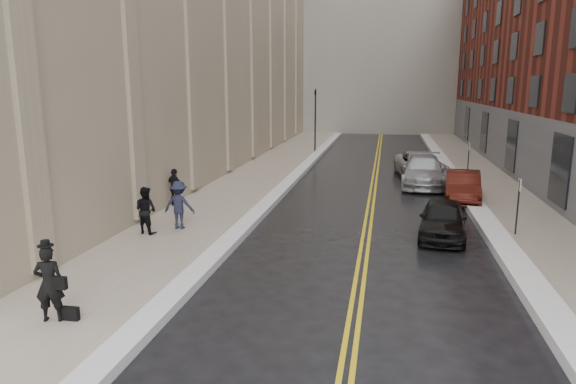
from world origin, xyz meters
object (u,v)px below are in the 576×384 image
at_px(car_maroon, 463,187).
at_px(pedestrian_c, 175,187).
at_px(car_black, 443,219).
at_px(car_silver_far, 421,165).
at_px(pedestrian_main, 49,284).
at_px(car_silver_near, 423,171).
at_px(pedestrian_b, 179,205).
at_px(pedestrian_a, 146,210).

relative_size(car_maroon, pedestrian_c, 2.62).
height_order(car_black, car_silver_far, car_silver_far).
bearing_deg(car_silver_far, pedestrian_main, -121.13).
bearing_deg(car_silver_far, car_maroon, -82.65).
bearing_deg(car_silver_near, pedestrian_b, -127.60).
bearing_deg(pedestrian_a, pedestrian_main, 114.66).
distance_m(car_black, car_silver_far, 12.51).
bearing_deg(pedestrian_b, car_silver_near, -131.93).
distance_m(car_black, pedestrian_c, 11.69).
bearing_deg(car_silver_far, pedestrian_b, -132.70).
distance_m(car_maroon, pedestrian_main, 19.13).
relative_size(car_maroon, pedestrian_a, 2.55).
bearing_deg(pedestrian_b, car_black, -174.42).
height_order(car_maroon, pedestrian_c, pedestrian_c).
distance_m(pedestrian_b, pedestrian_c, 3.84).
height_order(car_black, pedestrian_main, pedestrian_main).
xyz_separation_m(car_maroon, pedestrian_c, (-13.00, -4.06, 0.27)).
relative_size(car_black, car_maroon, 0.91).
xyz_separation_m(car_black, pedestrian_b, (-9.81, -1.17, 0.37)).
distance_m(car_maroon, pedestrian_a, 14.88).
xyz_separation_m(pedestrian_main, pedestrian_c, (-1.80, 11.44, -0.06)).
relative_size(car_maroon, pedestrian_b, 2.44).
bearing_deg(pedestrian_a, pedestrian_c, -64.91).
xyz_separation_m(car_silver_near, pedestrian_main, (-9.60, -19.30, 0.24)).
distance_m(car_maroon, pedestrian_b, 13.62).
bearing_deg(pedestrian_b, pedestrian_main, 89.86).
xyz_separation_m(car_silver_far, pedestrian_b, (-9.75, -13.68, 0.28)).
xyz_separation_m(car_silver_far, pedestrian_main, (-9.60, -21.66, 0.28)).
bearing_deg(pedestrian_c, pedestrian_a, 123.99).
bearing_deg(car_silver_far, pedestrian_a, -133.60).
xyz_separation_m(pedestrian_b, pedestrian_c, (-1.65, 3.46, -0.06)).
distance_m(car_silver_far, pedestrian_a, 18.04).
bearing_deg(pedestrian_main, pedestrian_c, -97.47).
bearing_deg(pedestrian_main, car_silver_near, -132.86).
distance_m(car_silver_near, pedestrian_b, 14.94).
xyz_separation_m(car_silver_near, pedestrian_b, (-9.75, -11.32, 0.25)).
bearing_deg(car_black, car_silver_far, 96.78).
height_order(car_silver_near, pedestrian_b, pedestrian_b).
bearing_deg(pedestrian_c, car_maroon, -137.88).
bearing_deg(car_silver_near, car_silver_far, 93.13).
distance_m(car_maroon, car_silver_far, 6.36).
bearing_deg(car_maroon, car_silver_near, 118.53).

